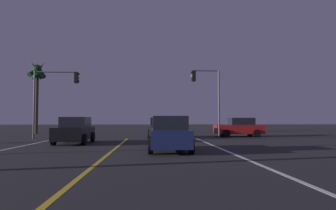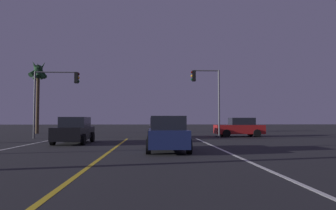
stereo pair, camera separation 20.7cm
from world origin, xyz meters
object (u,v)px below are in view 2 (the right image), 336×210
palm_tree_left_far (38,76)px  traffic_light_near_right (206,88)px  car_crossing_side (240,128)px  street_lamp_right_near (325,0)px  car_oncoming (74,131)px  traffic_light_near_left (56,88)px  car_lead_same_lane (168,134)px  car_ahead_far (160,128)px

palm_tree_left_far → traffic_light_near_right: bearing=-27.8°
car_crossing_side → street_lamp_right_near: size_ratio=0.54×
car_oncoming → car_crossing_side: 14.81m
car_crossing_side → traffic_light_near_left: 16.18m
car_lead_same_lane → car_crossing_side: bearing=-29.7°
car_oncoming → traffic_light_near_left: traffic_light_near_left is taller
palm_tree_left_far → car_oncoming: bearing=-61.7°
car_oncoming → traffic_light_near_right: (9.49, 5.26, 3.35)m
car_oncoming → car_lead_same_lane: (5.78, -5.14, 0.00)m
car_ahead_far → car_lead_same_lane: (0.12, -11.03, 0.00)m
traffic_light_near_right → car_lead_same_lane: bearing=70.3°
car_oncoming → car_lead_same_lane: 7.73m
traffic_light_near_right → street_lamp_right_near: size_ratio=0.72×
car_lead_same_lane → car_ahead_far: bearing=0.6°
car_oncoming → traffic_light_near_left: size_ratio=0.79×
street_lamp_right_near → car_oncoming: bearing=-48.3°
car_lead_same_lane → palm_tree_left_far: bearing=34.7°
car_lead_same_lane → traffic_light_near_left: traffic_light_near_left is taller
street_lamp_right_near → car_ahead_far: bearing=-75.4°
car_ahead_far → palm_tree_left_far: size_ratio=0.53×
car_crossing_side → traffic_light_near_right: bearing=31.2°
car_crossing_side → street_lamp_right_near: 19.37m
traffic_light_near_right → car_oncoming: bearing=29.0°
car_ahead_far → traffic_light_near_left: size_ratio=0.79×
traffic_light_near_left → car_lead_same_lane: bearing=-50.4°
car_crossing_side → traffic_light_near_left: bearing=7.5°
car_ahead_far → traffic_light_near_left: traffic_light_near_left is taller
traffic_light_near_right → street_lamp_right_near: (0.66, -16.64, 0.88)m
traffic_light_near_left → traffic_light_near_right: bearing=0.0°
car_crossing_side → traffic_light_near_left: size_ratio=0.79×
car_ahead_far → traffic_light_near_right: (3.84, -0.64, 3.35)m
traffic_light_near_right → traffic_light_near_left: traffic_light_near_right is taller
traffic_light_near_left → street_lamp_right_near: (12.98, -16.64, 0.96)m
car_ahead_far → palm_tree_left_far: bearing=57.8°
car_oncoming → palm_tree_left_far: 17.19m
car_ahead_far → street_lamp_right_near: 18.35m
street_lamp_right_near → traffic_light_near_left: bearing=-52.1°
traffic_light_near_left → street_lamp_right_near: bearing=-52.1°
car_oncoming → car_ahead_far: same height
car_crossing_side → car_lead_same_lane: (-7.10, -12.45, 0.00)m
car_ahead_far → car_crossing_side: (7.23, 1.42, 0.00)m
traffic_light_near_right → car_ahead_far: bearing=-9.5°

